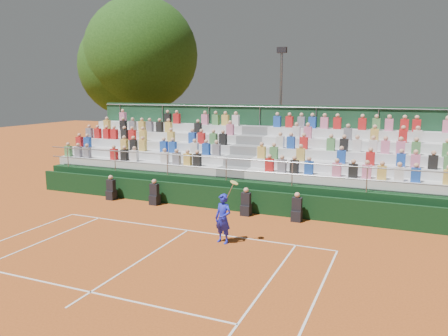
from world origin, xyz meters
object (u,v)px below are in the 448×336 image
at_px(tree_east, 141,55).
at_px(tennis_player, 223,218).
at_px(floodlight_mast, 281,100).
at_px(tree_west, 129,66).

bearing_deg(tree_east, tennis_player, -48.77).
height_order(tree_east, floodlight_mast, tree_east).
relative_size(tennis_player, tree_west, 0.21).
relative_size(tennis_player, floodlight_mast, 0.29).
distance_m(tree_west, tree_east, 1.39).
relative_size(tree_west, tree_east, 0.90).
bearing_deg(tennis_player, floodlight_mast, 97.68).
distance_m(tennis_player, tree_east, 19.71).
distance_m(tree_west, floodlight_mast, 11.74).
relative_size(tennis_player, tree_east, 0.19).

